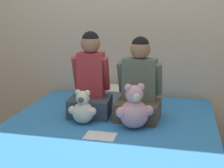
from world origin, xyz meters
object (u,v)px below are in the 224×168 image
at_px(teddy_bear_held_by_left_child, 83,109).
at_px(pillow_at_headboard, 125,94).
at_px(teddy_bear_held_by_right_child, 134,110).
at_px(child_on_left, 91,82).
at_px(sign_card, 100,136).
at_px(child_on_right, 139,87).
at_px(bed, 103,164).

relative_size(teddy_bear_held_by_left_child, pillow_at_headboard, 0.46).
bearing_deg(teddy_bear_held_by_right_child, child_on_left, 126.66).
bearing_deg(teddy_bear_held_by_right_child, sign_card, -157.78).
bearing_deg(child_on_left, teddy_bear_held_by_left_child, -94.15).
distance_m(teddy_bear_held_by_right_child, sign_card, 0.32).
height_order(teddy_bear_held_by_left_child, pillow_at_headboard, teddy_bear_held_by_left_child).
bearing_deg(teddy_bear_held_by_left_child, child_on_right, 28.54).
bearing_deg(teddy_bear_held_by_left_child, child_on_left, 89.68).
xyz_separation_m(teddy_bear_held_by_left_child, pillow_at_headboard, (0.19, 0.69, -0.05)).
xyz_separation_m(child_on_right, pillow_at_headboard, (-0.20, 0.47, -0.20)).
relative_size(teddy_bear_held_by_right_child, pillow_at_headboard, 0.58).
relative_size(pillow_at_headboard, sign_card, 2.69).
bearing_deg(child_on_right, teddy_bear_held_by_right_child, -87.33).
bearing_deg(teddy_bear_held_by_left_child, sign_card, -49.50).
relative_size(teddy_bear_held_by_right_child, sign_card, 1.56).
bearing_deg(child_on_right, sign_card, -112.28).
distance_m(child_on_left, child_on_right, 0.39).
xyz_separation_m(bed, teddy_bear_held_by_left_child, (-0.19, 0.14, 0.36)).
bearing_deg(pillow_at_headboard, child_on_left, -112.40).
height_order(bed, child_on_left, child_on_left).
xyz_separation_m(teddy_bear_held_by_left_child, sign_card, (0.19, -0.21, -0.11)).
bearing_deg(bed, child_on_left, 118.21).
relative_size(bed, teddy_bear_held_by_right_child, 6.06).
distance_m(child_on_left, pillow_at_headboard, 0.55).
distance_m(child_on_right, sign_card, 0.54).
bearing_deg(teddy_bear_held_by_right_child, pillow_at_headboard, 82.46).
relative_size(child_on_right, pillow_at_headboard, 1.13).
distance_m(bed, teddy_bear_held_by_left_child, 0.43).
relative_size(child_on_left, pillow_at_headboard, 1.18).
height_order(teddy_bear_held_by_right_child, pillow_at_headboard, teddy_bear_held_by_right_child).
height_order(bed, teddy_bear_held_by_right_child, teddy_bear_held_by_right_child).
relative_size(child_on_left, teddy_bear_held_by_right_child, 2.04).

